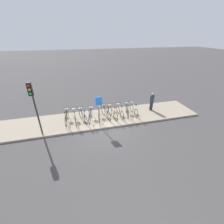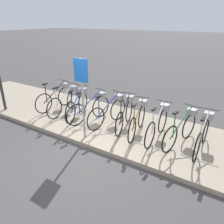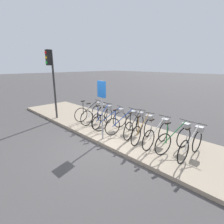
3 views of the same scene
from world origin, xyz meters
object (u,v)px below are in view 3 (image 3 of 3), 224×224
(parked_bicycle_0, at_px, (91,111))
(parked_bicycle_9, at_px, (192,143))
(parked_bicycle_6, at_px, (144,128))
(sign_post, at_px, (102,100))
(parked_bicycle_2, at_px, (104,116))
(parked_bicycle_7, at_px, (158,133))
(parked_bicycle_1, at_px, (96,114))
(parked_bicycle_5, at_px, (135,124))
(parked_bicycle_4, at_px, (124,122))
(parked_bicycle_8, at_px, (176,138))
(parked_bicycle_3, at_px, (112,119))
(traffic_light, at_px, (51,70))

(parked_bicycle_0, xyz_separation_m, parked_bicycle_9, (5.21, -0.09, 0.00))
(parked_bicycle_6, xyz_separation_m, sign_post, (-1.17, -1.04, 1.06))
(parked_bicycle_2, xyz_separation_m, parked_bicycle_7, (2.88, 0.02, 0.00))
(parked_bicycle_0, bearing_deg, parked_bicycle_1, -12.58)
(parked_bicycle_0, height_order, parked_bicycle_1, same)
(parked_bicycle_5, relative_size, parked_bicycle_9, 0.98)
(parked_bicycle_4, xyz_separation_m, parked_bicycle_8, (2.28, 0.01, 0.00))
(parked_bicycle_3, height_order, parked_bicycle_7, same)
(parked_bicycle_2, relative_size, sign_post, 0.75)
(parked_bicycle_8, xyz_separation_m, traffic_light, (-6.26, -1.17, 2.06))
(parked_bicycle_0, relative_size, sign_post, 0.78)
(parked_bicycle_5, height_order, traffic_light, traffic_light)
(parked_bicycle_7, distance_m, parked_bicycle_9, 1.18)
(parked_bicycle_1, xyz_separation_m, sign_post, (1.67, -1.06, 1.06))
(parked_bicycle_5, xyz_separation_m, parked_bicycle_7, (1.11, -0.13, 0.00))
(sign_post, bearing_deg, parked_bicycle_9, 20.31)
(parked_bicycle_4, xyz_separation_m, sign_post, (-0.14, -1.10, 1.06))
(parked_bicycle_8, xyz_separation_m, parked_bicycle_9, (0.54, -0.02, 0.00))
(parked_bicycle_6, distance_m, parked_bicycle_7, 0.61)
(parked_bicycle_8, height_order, parked_bicycle_9, same)
(parked_bicycle_2, distance_m, parked_bicycle_9, 4.06)
(parked_bicycle_4, bearing_deg, parked_bicycle_5, 8.82)
(parked_bicycle_4, bearing_deg, parked_bicycle_9, -0.14)
(parked_bicycle_0, bearing_deg, sign_post, -27.80)
(parked_bicycle_0, bearing_deg, parked_bicycle_4, -2.00)
(parked_bicycle_2, distance_m, parked_bicycle_3, 0.58)
(parked_bicycle_6, relative_size, traffic_light, 0.49)
(parked_bicycle_1, relative_size, sign_post, 0.78)
(parked_bicycle_3, xyz_separation_m, parked_bicycle_9, (3.48, 0.08, 0.00))
(parked_bicycle_2, relative_size, parked_bicycle_6, 0.98)
(traffic_light, bearing_deg, parked_bicycle_7, 11.15)
(parked_bicycle_0, relative_size, parked_bicycle_8, 1.02)
(traffic_light, bearing_deg, parked_bicycle_5, 15.33)
(parked_bicycle_3, bearing_deg, sign_post, -62.85)
(parked_bicycle_2, relative_size, parked_bicycle_3, 0.99)
(parked_bicycle_3, xyz_separation_m, parked_bicycle_6, (1.69, 0.03, 0.00))
(traffic_light, relative_size, sign_post, 1.57)
(parked_bicycle_1, height_order, parked_bicycle_9, same)
(parked_bicycle_8, bearing_deg, parked_bicycle_7, -174.64)
(parked_bicycle_1, height_order, sign_post, sign_post)
(parked_bicycle_1, bearing_deg, parked_bicycle_8, 0.84)
(parked_bicycle_2, bearing_deg, traffic_light, -158.28)
(parked_bicycle_9, bearing_deg, parked_bicycle_5, 177.76)
(parked_bicycle_8, bearing_deg, sign_post, -155.25)
(parked_bicycle_2, bearing_deg, sign_post, -43.43)
(parked_bicycle_5, bearing_deg, parked_bicycle_3, -171.88)
(parked_bicycle_1, bearing_deg, parked_bicycle_9, 0.48)
(parked_bicycle_6, distance_m, parked_bicycle_9, 1.79)
(parked_bicycle_0, relative_size, parked_bicycle_1, 1.00)
(parked_bicycle_3, height_order, parked_bicycle_6, same)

